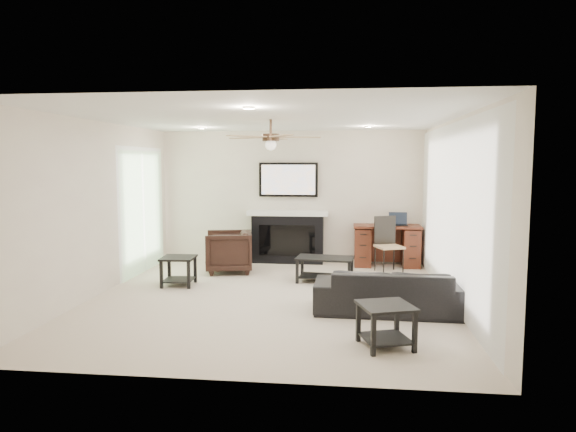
% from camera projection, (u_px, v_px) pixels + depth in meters
% --- Properties ---
extents(room_shell, '(5.50, 5.54, 2.52)m').
position_uv_depth(room_shell, '(284.00, 179.00, 7.10)').
color(room_shell, beige).
rests_on(room_shell, ground).
extents(sofa, '(1.94, 0.80, 0.56)m').
position_uv_depth(sofa, '(390.00, 291.00, 6.52)').
color(sofa, black).
rests_on(sofa, ground).
extents(armchair, '(0.94, 0.92, 0.72)m').
position_uv_depth(armchair, '(229.00, 252.00, 8.93)').
color(armchair, black).
rests_on(armchair, ground).
extents(coffee_table, '(0.95, 0.59, 0.40)m').
position_uv_depth(coffee_table, '(325.00, 269.00, 8.21)').
color(coffee_table, black).
rests_on(coffee_table, ground).
extents(end_table_near, '(0.66, 0.66, 0.45)m').
position_uv_depth(end_table_near, '(386.00, 326.00, 5.31)').
color(end_table_near, black).
rests_on(end_table_near, ground).
extents(end_table_left, '(0.53, 0.53, 0.45)m').
position_uv_depth(end_table_left, '(179.00, 271.00, 7.97)').
color(end_table_left, black).
rests_on(end_table_left, ground).
extents(fireplace_unit, '(1.52, 0.34, 1.91)m').
position_uv_depth(fireplace_unit, '(288.00, 213.00, 9.68)').
color(fireplace_unit, black).
rests_on(fireplace_unit, ground).
extents(desk, '(1.22, 0.56, 0.76)m').
position_uv_depth(desk, '(387.00, 246.00, 9.44)').
color(desk, '#441D11').
rests_on(desk, ground).
extents(desk_chair, '(0.55, 0.56, 0.97)m').
position_uv_depth(desk_chair, '(389.00, 245.00, 8.89)').
color(desk_chair, black).
rests_on(desk_chair, ground).
extents(laptop, '(0.33, 0.24, 0.23)m').
position_uv_depth(laptop, '(398.00, 219.00, 9.35)').
color(laptop, black).
rests_on(laptop, desk).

